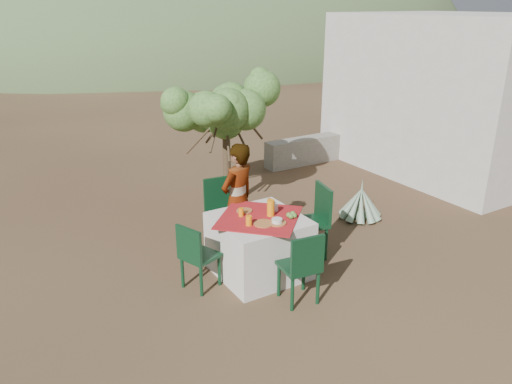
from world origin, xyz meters
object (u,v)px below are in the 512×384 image
table (259,245)px  guesthouse (452,93)px  chair_far (222,209)px  shrub_tree (227,115)px  agave (361,204)px  chair_left (196,254)px  chair_right (314,218)px  chair_near (302,265)px  person (238,200)px  juice_pitcher (271,208)px

table → guesthouse: (5.60, 1.79, 1.12)m
chair_far → guesthouse: 5.75m
shrub_tree → agave: (1.49, -1.57, -1.29)m
chair_left → agave: size_ratio=1.14×
chair_right → chair_left: bearing=-77.7°
chair_far → agave: (2.25, -0.35, -0.28)m
chair_far → chair_right: size_ratio=0.96×
chair_near → chair_left: size_ratio=1.06×
chair_right → person: size_ratio=0.64×
table → chair_far: (-0.01, 0.97, 0.15)m
chair_far → juice_pitcher: 1.07m
chair_near → agave: chair_near is taller
juice_pitcher → table: bearing=166.1°
chair_near → guesthouse: size_ratio=0.21×
person → chair_left: bearing=14.1°
chair_far → chair_right: chair_right is taller
table → chair_right: size_ratio=1.33×
chair_near → guesthouse: bearing=-148.0°
chair_far → shrub_tree: size_ratio=0.49×
chair_near → agave: 2.64m
chair_right → agave: (1.38, 0.60, -0.30)m
chair_far → chair_near: size_ratio=1.08×
chair_near → juice_pitcher: juice_pitcher is taller
table → chair_near: size_ratio=1.49×
chair_right → shrub_tree: size_ratio=0.51×
chair_near → chair_left: chair_near is taller
person → shrub_tree: 1.88m
person → agave: 2.26m
chair_left → person: 1.09m
person → guesthouse: 5.72m
chair_left → juice_pitcher: size_ratio=4.07×
chair_far → chair_near: (0.05, -1.80, -0.04)m
shrub_tree → juice_pitcher: shrub_tree is taller
chair_far → chair_left: (-0.82, -0.92, -0.07)m
agave → guesthouse: 3.77m
chair_near → guesthouse: guesthouse is taller
agave → juice_pitcher: juice_pitcher is taller
shrub_tree → guesthouse: (4.85, -0.40, -0.03)m
chair_near → person: person is taller
chair_right → guesthouse: (4.74, 1.77, 0.96)m
chair_left → person: bearing=-77.6°
chair_far → agave: chair_far is taller
agave → person: bearing=179.9°
chair_near → guesthouse: 6.23m
chair_near → agave: (2.20, 1.45, -0.24)m
chair_far → juice_pitcher: size_ratio=4.66×
chair_right → juice_pitcher: bearing=-72.0°
chair_left → juice_pitcher: 1.06m
person → chair_far: bearing=-99.3°
chair_far → chair_near: 1.80m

